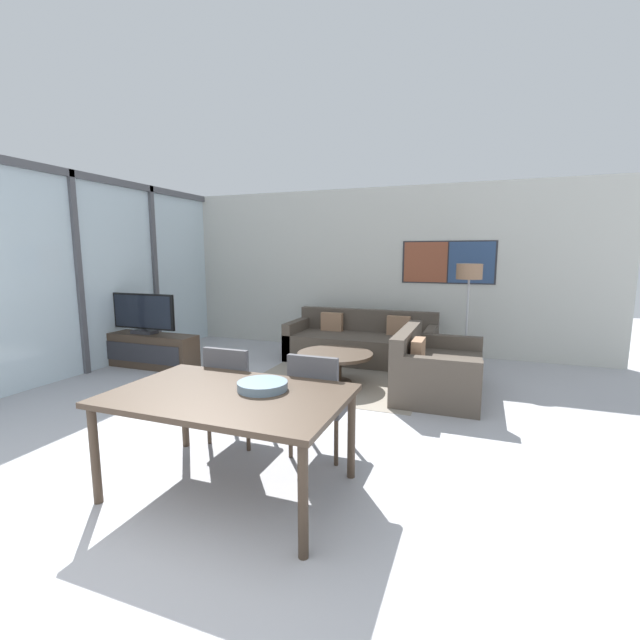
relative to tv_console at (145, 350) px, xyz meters
The scene contains 14 objects.
ground_plane 4.57m from the tv_console, 51.21° to the right, with size 24.00×24.00×0.00m, color #B2B2B7.
wall_back 3.91m from the tv_console, 39.30° to the left, with size 7.83×0.09×2.80m.
window_wall_left 1.52m from the tv_console, 132.73° to the right, with size 0.07×5.93×2.80m.
area_rug 2.97m from the tv_console, ahead, with size 2.23×1.63×0.01m.
tv_console is the anchor object (origin of this frame).
television 0.55m from the tv_console, 90.00° to the left, with size 1.11×0.20×0.60m.
sofa_main 3.33m from the tv_console, 27.50° to the left, with size 2.30×0.96×0.78m.
sofa_side 4.20m from the tv_console, ahead, with size 0.96×1.50×0.78m.
coffee_table 2.96m from the tv_console, ahead, with size 0.99×0.99×0.41m.
dining_table 3.98m from the tv_console, 39.17° to the right, with size 1.64×1.06×0.72m.
dining_chair_left 3.23m from the tv_console, 33.89° to the right, with size 0.46×0.46×0.88m.
dining_chair_centre 3.91m from the tv_console, 27.17° to the right, with size 0.46×0.46×0.88m.
fruit_bowl 4.06m from the tv_console, 35.85° to the right, with size 0.36×0.36×0.06m.
floor_lamp 4.90m from the tv_console, 18.73° to the left, with size 0.36×0.36×1.55m.
Camera 1 is at (1.82, -1.41, 1.68)m, focal length 24.00 mm.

